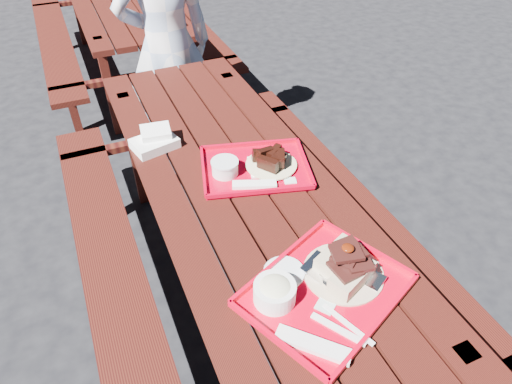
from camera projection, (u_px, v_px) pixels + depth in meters
ground at (244, 296)px, 2.36m from camera, size 60.00×60.00×0.00m
picnic_table_near at (242, 217)px, 2.00m from camera, size 1.41×2.40×0.75m
picnic_table_far at (121, 15)px, 3.96m from camera, size 1.41×2.40×0.75m
near_tray at (320, 283)px, 1.43m from camera, size 0.60×0.55×0.16m
far_tray at (254, 167)px, 1.92m from camera, size 0.52×0.45×0.08m
white_cloth at (155, 140)px, 2.06m from camera, size 0.22×0.18×0.08m
person at (167, 46)px, 2.82m from camera, size 0.60×0.40×1.61m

